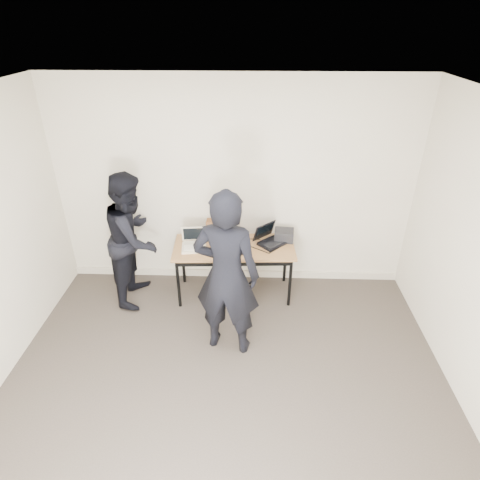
{
  "coord_description": "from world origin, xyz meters",
  "views": [
    {
      "loc": [
        0.24,
        -2.44,
        3.25
      ],
      "look_at": [
        0.1,
        1.6,
        0.95
      ],
      "focal_mm": 30.0,
      "sensor_mm": 36.0,
      "label": 1
    }
  ],
  "objects_px": {
    "person_observer": "(133,238)",
    "leather_satchel": "(221,229)",
    "desk": "(234,251)",
    "laptop_center": "(232,245)",
    "person_typist": "(227,275)",
    "laptop_beige": "(194,244)",
    "laptop_right": "(269,239)",
    "equipment_box": "(284,235)"
  },
  "relations": [
    {
      "from": "desk",
      "to": "laptop_beige",
      "type": "height_order",
      "value": "laptop_beige"
    },
    {
      "from": "leather_satchel",
      "to": "equipment_box",
      "type": "relative_size",
      "value": 1.51
    },
    {
      "from": "laptop_right",
      "to": "desk",
      "type": "bearing_deg",
      "value": 151.67
    },
    {
      "from": "desk",
      "to": "person_observer",
      "type": "distance_m",
      "value": 1.25
    },
    {
      "from": "person_observer",
      "to": "laptop_right",
      "type": "bearing_deg",
      "value": -81.66
    },
    {
      "from": "laptop_right",
      "to": "person_typist",
      "type": "bearing_deg",
      "value": -157.17
    },
    {
      "from": "laptop_center",
      "to": "leather_satchel",
      "type": "height_order",
      "value": "leather_satchel"
    },
    {
      "from": "person_typist",
      "to": "person_observer",
      "type": "height_order",
      "value": "person_typist"
    },
    {
      "from": "laptop_beige",
      "to": "equipment_box",
      "type": "bearing_deg",
      "value": 4.35
    },
    {
      "from": "laptop_beige",
      "to": "laptop_center",
      "type": "relative_size",
      "value": 1.05
    },
    {
      "from": "laptop_beige",
      "to": "leather_satchel",
      "type": "xyz_separation_m",
      "value": [
        0.31,
        0.26,
        0.08
      ]
    },
    {
      "from": "laptop_center",
      "to": "equipment_box",
      "type": "bearing_deg",
      "value": 16.03
    },
    {
      "from": "leather_satchel",
      "to": "person_typist",
      "type": "distance_m",
      "value": 1.18
    },
    {
      "from": "person_typist",
      "to": "person_observer",
      "type": "relative_size",
      "value": 1.11
    },
    {
      "from": "desk",
      "to": "laptop_beige",
      "type": "bearing_deg",
      "value": -178.88
    },
    {
      "from": "desk",
      "to": "leather_satchel",
      "type": "relative_size",
      "value": 4.23
    },
    {
      "from": "laptop_center",
      "to": "laptop_right",
      "type": "distance_m",
      "value": 0.49
    },
    {
      "from": "leather_satchel",
      "to": "desk",
      "type": "bearing_deg",
      "value": -52.15
    },
    {
      "from": "leather_satchel",
      "to": "equipment_box",
      "type": "distance_m",
      "value": 0.81
    },
    {
      "from": "laptop_beige",
      "to": "person_observer",
      "type": "distance_m",
      "value": 0.74
    },
    {
      "from": "laptop_center",
      "to": "equipment_box",
      "type": "height_order",
      "value": "laptop_center"
    },
    {
      "from": "laptop_beige",
      "to": "person_typist",
      "type": "distance_m",
      "value": 1.04
    },
    {
      "from": "leather_satchel",
      "to": "person_observer",
      "type": "distance_m",
      "value": 1.09
    },
    {
      "from": "laptop_beige",
      "to": "laptop_center",
      "type": "xyz_separation_m",
      "value": [
        0.48,
        -0.01,
        0.0
      ]
    },
    {
      "from": "desk",
      "to": "laptop_beige",
      "type": "xyz_separation_m",
      "value": [
        -0.49,
        -0.03,
        0.11
      ]
    },
    {
      "from": "leather_satchel",
      "to": "laptop_beige",
      "type": "bearing_deg",
      "value": -140.67
    },
    {
      "from": "desk",
      "to": "person_observer",
      "type": "bearing_deg",
      "value": 179.68
    },
    {
      "from": "person_observer",
      "to": "laptop_center",
      "type": "bearing_deg",
      "value": -86.85
    },
    {
      "from": "desk",
      "to": "equipment_box",
      "type": "distance_m",
      "value": 0.67
    },
    {
      "from": "laptop_right",
      "to": "laptop_center",
      "type": "bearing_deg",
      "value": 155.74
    },
    {
      "from": "laptop_beige",
      "to": "equipment_box",
      "type": "distance_m",
      "value": 1.15
    },
    {
      "from": "laptop_beige",
      "to": "laptop_center",
      "type": "distance_m",
      "value": 0.48
    },
    {
      "from": "equipment_box",
      "to": "person_observer",
      "type": "height_order",
      "value": "person_observer"
    },
    {
      "from": "laptop_center",
      "to": "person_observer",
      "type": "bearing_deg",
      "value": 176.95
    },
    {
      "from": "laptop_center",
      "to": "person_typist",
      "type": "bearing_deg",
      "value": -94.49
    },
    {
      "from": "laptop_right",
      "to": "equipment_box",
      "type": "distance_m",
      "value": 0.2
    },
    {
      "from": "laptop_center",
      "to": "leather_satchel",
      "type": "bearing_deg",
      "value": 117.8
    },
    {
      "from": "laptop_beige",
      "to": "equipment_box",
      "type": "height_order",
      "value": "laptop_beige"
    },
    {
      "from": "person_observer",
      "to": "leather_satchel",
      "type": "bearing_deg",
      "value": -72.53
    },
    {
      "from": "desk",
      "to": "person_observer",
      "type": "xyz_separation_m",
      "value": [
        -1.23,
        -0.05,
        0.19
      ]
    },
    {
      "from": "desk",
      "to": "leather_satchel",
      "type": "xyz_separation_m",
      "value": [
        -0.18,
        0.23,
        0.19
      ]
    },
    {
      "from": "desk",
      "to": "laptop_center",
      "type": "xyz_separation_m",
      "value": [
        -0.02,
        -0.04,
        0.11
      ]
    }
  ]
}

